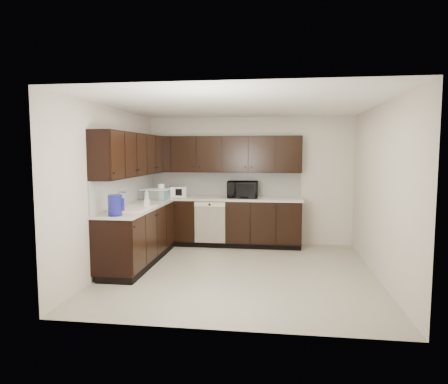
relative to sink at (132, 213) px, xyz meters
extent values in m
plane|color=gray|center=(1.68, 0.01, -0.88)|extent=(4.00, 4.00, 0.00)
plane|color=white|center=(1.68, 0.01, 1.62)|extent=(4.00, 4.00, 0.00)
cube|color=#BDB1A1|center=(1.68, 2.01, 0.37)|extent=(4.00, 0.02, 2.50)
cube|color=#BDB1A1|center=(-0.32, 0.01, 0.37)|extent=(0.02, 4.00, 2.50)
cube|color=#BDB1A1|center=(3.68, 0.01, 0.37)|extent=(0.02, 4.00, 2.50)
cube|color=#BDB1A1|center=(1.68, -1.99, 0.37)|extent=(4.00, 0.02, 2.50)
cube|color=black|center=(1.18, 1.71, -0.43)|extent=(3.00, 0.60, 0.90)
cube|color=black|center=(-0.02, 0.31, -0.43)|extent=(0.60, 2.20, 0.90)
cube|color=black|center=(1.18, 1.74, -0.83)|extent=(3.00, 0.54, 0.10)
cube|color=black|center=(0.01, 0.31, -0.83)|extent=(0.54, 2.20, 0.10)
cube|color=#BBB3A3|center=(1.18, 1.71, 0.04)|extent=(3.03, 0.63, 0.04)
cube|color=#BBB3A3|center=(-0.02, 0.31, 0.04)|extent=(0.63, 2.23, 0.04)
cube|color=white|center=(1.18, 2.00, 0.30)|extent=(3.00, 0.02, 0.48)
cube|color=white|center=(-0.31, 0.61, 0.30)|extent=(0.02, 2.80, 0.48)
cube|color=black|center=(1.18, 1.85, 0.89)|extent=(3.00, 0.33, 0.70)
cube|color=black|center=(-0.15, 0.45, 0.89)|extent=(0.33, 2.47, 0.70)
cube|color=beige|center=(0.98, 1.42, -0.38)|extent=(0.58, 0.02, 0.78)
cube|color=beige|center=(0.98, 1.42, -0.04)|extent=(0.58, 0.03, 0.08)
cylinder|color=black|center=(0.98, 1.40, -0.04)|extent=(0.04, 0.02, 0.04)
cube|color=beige|center=(0.00, 0.01, 0.06)|extent=(0.54, 0.82, 0.03)
cube|color=beige|center=(0.00, -0.19, -0.02)|extent=(0.42, 0.34, 0.16)
cube|color=beige|center=(0.00, 0.21, -0.02)|extent=(0.42, 0.34, 0.16)
cylinder|color=silver|center=(-0.22, 0.01, 0.19)|extent=(0.03, 0.03, 0.26)
cylinder|color=silver|center=(-0.17, 0.01, 0.31)|extent=(0.14, 0.02, 0.02)
cylinder|color=#B2B2B7|center=(0.00, -0.19, 0.01)|extent=(0.20, 0.20, 0.10)
imported|color=black|center=(1.57, 1.71, 0.22)|extent=(0.58, 0.40, 0.32)
imported|color=gray|center=(0.18, 0.20, 0.15)|extent=(0.09, 0.09, 0.18)
imported|color=gray|center=(-0.10, 0.99, 0.17)|extent=(0.11, 0.11, 0.22)
cube|color=silver|center=(0.28, 1.74, 0.16)|extent=(0.39, 0.35, 0.20)
cube|color=white|center=(0.00, 1.23, 0.15)|extent=(0.51, 0.39, 0.19)
cylinder|color=navy|center=(0.02, -0.69, 0.20)|extent=(0.25, 0.25, 0.29)
cylinder|color=#0C8E89|center=(0.16, 1.36, 0.16)|extent=(0.11, 0.11, 0.20)
cylinder|color=white|center=(0.07, 1.36, 0.20)|extent=(0.13, 0.13, 0.27)
camera|label=1|loc=(2.22, -5.86, 0.93)|focal=32.00mm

